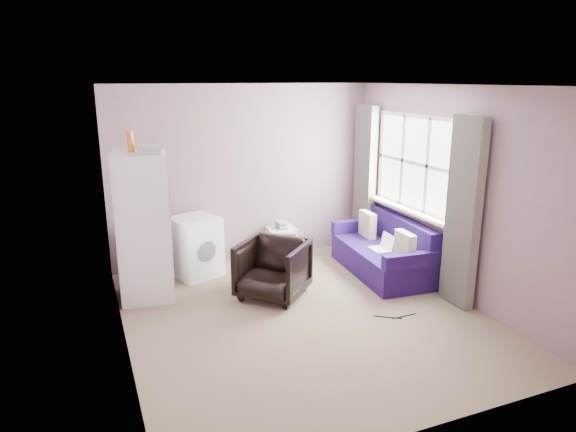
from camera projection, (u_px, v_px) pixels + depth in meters
name	position (u px, v px, depth m)	size (l,w,h in m)	color
room	(307.00, 207.00, 5.42)	(3.84, 4.24, 2.54)	#8D795C
armchair	(273.00, 266.00, 6.15)	(0.75, 0.70, 0.77)	black
fridge	(144.00, 226.00, 6.00)	(0.69, 0.68, 2.00)	white
washing_machine	(195.00, 245.00, 6.82)	(0.73, 0.73, 0.80)	white
side_table	(281.00, 240.00, 7.54)	(0.45, 0.45, 0.55)	white
sofa	(384.00, 253.00, 6.94)	(0.90, 1.75, 0.76)	navy
window_dressing	(407.00, 193.00, 6.73)	(0.17, 2.62, 2.18)	white
floor_cables	(396.00, 317.00, 5.70)	(0.48, 0.19, 0.01)	black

